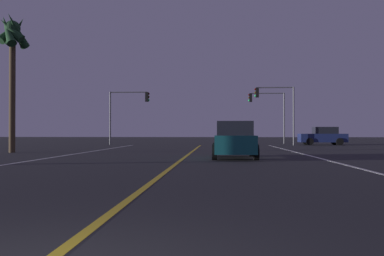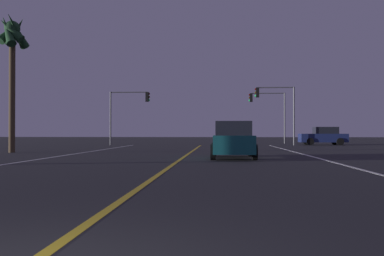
# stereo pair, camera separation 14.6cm
# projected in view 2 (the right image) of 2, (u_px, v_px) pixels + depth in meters

# --- Properties ---
(lane_edge_right) EXTENTS (0.16, 41.35, 0.01)m
(lane_edge_right) POSITION_uv_depth(u_px,v_px,m) (330.00, 161.00, 17.22)
(lane_edge_right) COLOR silver
(lane_edge_right) RESTS_ON ground
(lane_edge_left) EXTENTS (0.16, 41.35, 0.01)m
(lane_edge_left) POSITION_uv_depth(u_px,v_px,m) (34.00, 160.00, 18.05)
(lane_edge_left) COLOR silver
(lane_edge_left) RESTS_ON ground
(lane_center_divider) EXTENTS (0.16, 41.35, 0.01)m
(lane_center_divider) POSITION_uv_depth(u_px,v_px,m) (179.00, 161.00, 17.64)
(lane_center_divider) COLOR gold
(lane_center_divider) RESTS_ON ground
(car_lead_same_lane) EXTENTS (2.02, 4.30, 1.70)m
(car_lead_same_lane) POSITION_uv_depth(u_px,v_px,m) (233.00, 140.00, 19.40)
(car_lead_same_lane) COLOR black
(car_lead_same_lane) RESTS_ON ground
(car_crossing_side) EXTENTS (4.30, 2.02, 1.70)m
(car_crossing_side) POSITION_uv_depth(u_px,v_px,m) (323.00, 136.00, 39.32)
(car_crossing_side) COLOR black
(car_crossing_side) RESTS_ON ground
(traffic_light_near_right) EXTENTS (3.64, 0.36, 5.37)m
(traffic_light_near_right) POSITION_uv_depth(u_px,v_px,m) (275.00, 102.00, 38.36)
(traffic_light_near_right) COLOR #4C4C51
(traffic_light_near_right) RESTS_ON ground
(traffic_light_near_left) EXTENTS (3.82, 0.36, 5.01)m
(traffic_light_near_left) POSITION_uv_depth(u_px,v_px,m) (130.00, 105.00, 39.24)
(traffic_light_near_left) COLOR #4C4C51
(traffic_light_near_left) RESTS_ON ground
(traffic_light_far_right) EXTENTS (3.81, 0.36, 5.35)m
(traffic_light_far_right) POSITION_uv_depth(u_px,v_px,m) (267.00, 105.00, 43.85)
(traffic_light_far_right) COLOR #4C4C51
(traffic_light_far_right) RESTS_ON ground
(palm_tree_left_mid) EXTENTS (1.93, 2.06, 8.30)m
(palm_tree_left_mid) POSITION_uv_depth(u_px,v_px,m) (12.00, 42.00, 24.75)
(palm_tree_left_mid) COLOR #473826
(palm_tree_left_mid) RESTS_ON ground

